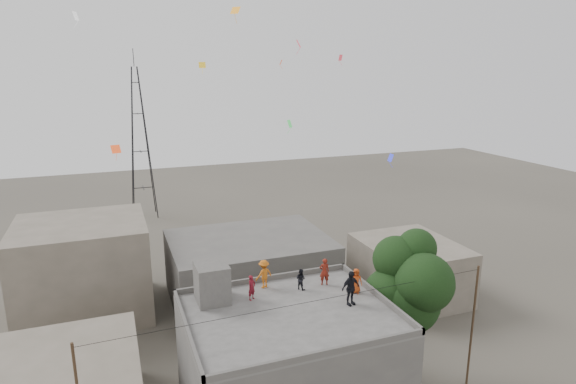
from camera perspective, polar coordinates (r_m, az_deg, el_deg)
name	(u,v)px	position (r m, az deg, el deg)	size (l,w,h in m)	color
main_building	(289,368)	(25.71, 0.10, -20.15)	(10.00, 8.00, 6.10)	#4E4C49
parapet	(289,310)	(24.05, 0.11, -13.85)	(10.00, 8.00, 0.30)	#4E4C49
stair_head_box	(212,283)	(25.14, -9.00, -10.57)	(1.60, 1.80, 2.00)	#4E4C49
neighbor_north	(250,268)	(38.25, -4.57, -9.02)	(12.00, 9.00, 5.00)	#4E4C49
neighbor_northwest	(84,269)	(38.59, -23.04, -8.35)	(9.00, 8.00, 7.00)	#645B4F
neighbor_east	(409,270)	(39.87, 14.15, -8.90)	(7.00, 8.00, 4.40)	#645B4F
tree	(410,285)	(27.76, 14.28, -10.64)	(4.90, 4.60, 9.10)	black
utility_line	(308,366)	(24.47, 2.37, -19.95)	(20.12, 0.62, 7.40)	black
transmission_tower	(140,143)	(60.55, -17.14, 5.53)	(2.97, 2.97, 20.01)	black
person_red_adult	(324,272)	(26.77, 4.33, -9.39)	(0.56, 0.37, 1.53)	maroon
person_orange_child	(356,281)	(26.07, 8.05, -10.38)	(0.66, 0.43, 1.35)	#AF3D14
person_dark_child	(301,279)	(26.26, 1.51, -10.28)	(0.56, 0.44, 1.16)	black
person_dark_adult	(351,288)	(24.71, 7.43, -11.22)	(1.05, 0.44, 1.80)	black
person_orange_adult	(264,274)	(26.38, -2.87, -9.67)	(1.02, 0.59, 1.58)	#C36116
person_red_child	(252,288)	(25.19, -4.32, -11.23)	(0.48, 0.32, 1.32)	maroon
kites	(253,69)	(29.49, -4.13, 14.38)	(17.14, 13.29, 10.95)	#FF4D1A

